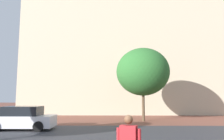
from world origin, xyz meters
TOP-DOWN VIEW (x-y plane):
  - ground_plane at (0.00, 10.00)m, footprint 120.00×120.00m
  - street_asphalt_strip at (0.00, 7.86)m, footprint 120.00×7.19m
  - landmark_building at (3.48, 26.23)m, footprint 29.08×12.86m
  - car_white at (-5.68, 9.44)m, footprint 4.12×1.98m
  - tree_curb_far at (2.94, 14.43)m, footprint 4.77×4.77m

SIDE VIEW (x-z plane):
  - ground_plane at x=0.00m, z-range 0.00..0.00m
  - street_asphalt_strip at x=0.00m, z-range 0.00..0.00m
  - car_white at x=-5.68m, z-range -0.04..1.48m
  - tree_curb_far at x=2.94m, z-range 1.11..7.64m
  - landmark_building at x=3.48m, z-range -6.47..26.84m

